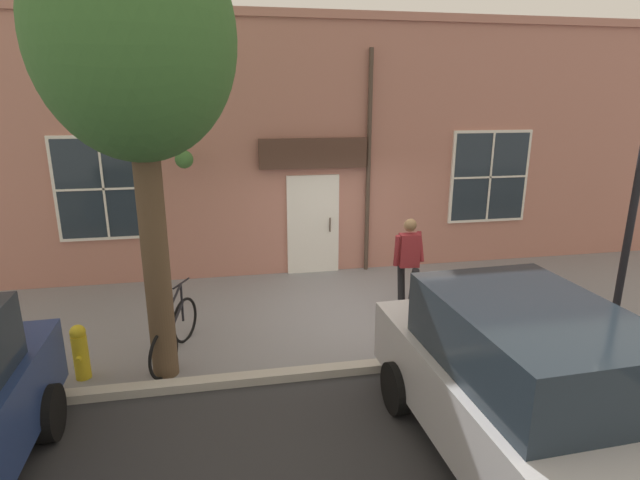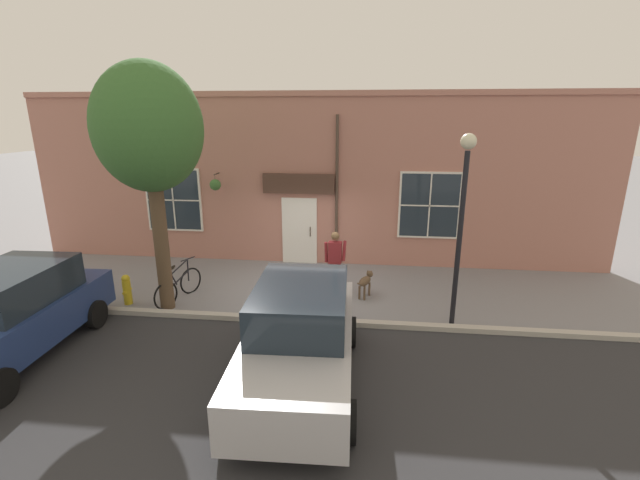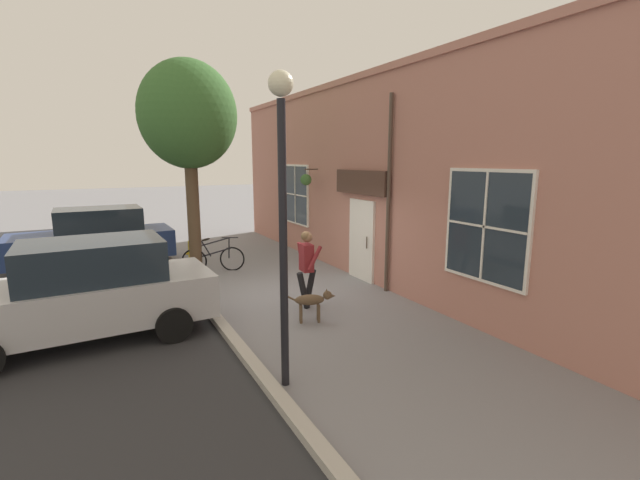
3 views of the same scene
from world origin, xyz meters
name	(u,v)px [view 1 (image 1 of 3)]	position (x,y,z in m)	size (l,w,h in m)	color
ground_plane	(356,310)	(0.00, 0.00, 0.00)	(90.00, 90.00, 0.00)	gray
storefront_facade	(329,148)	(-2.34, -0.02, 2.62)	(0.95, 18.00, 5.24)	#B27566
pedestrian_walking	(409,256)	(0.07, 0.90, 0.99)	(0.52, 0.57, 1.65)	black
dog_on_leash	(457,288)	(0.34, 1.72, 0.43)	(0.94, 0.44, 0.64)	brown
street_tree_by_curb	(132,47)	(1.51, -3.13, 4.18)	(2.56, 2.30, 5.69)	brown
leaning_bicycle	(175,332)	(1.09, -2.98, 0.38)	(1.68, 0.54, 1.01)	black
parked_car_mid_block	(534,397)	(4.19, 0.63, 0.88)	(4.36, 2.05, 1.75)	#B7B7BC
fire_hydrant	(80,351)	(1.45, -4.16, 0.40)	(0.34, 0.20, 0.77)	gold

